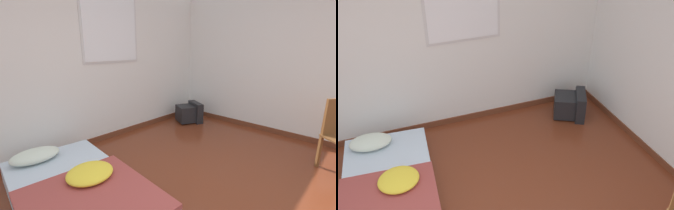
% 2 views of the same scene
% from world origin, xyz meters
% --- Properties ---
extents(wall_back, '(7.89, 0.08, 2.60)m').
position_xyz_m(wall_back, '(0.01, 2.46, 1.29)').
color(wall_back, white).
rests_on(wall_back, ground_plane).
extents(wall_right, '(0.08, 7.27, 2.60)m').
position_xyz_m(wall_right, '(2.77, 0.00, 1.29)').
color(wall_right, white).
rests_on(wall_right, ground_plane).
extents(mattress_bed, '(1.16, 2.04, 0.38)m').
position_xyz_m(mattress_bed, '(-0.59, 1.17, 0.15)').
color(mattress_bed, silver).
rests_on(mattress_bed, ground_plane).
extents(crt_tv, '(0.59, 0.58, 0.40)m').
position_xyz_m(crt_tv, '(2.18, 1.96, 0.19)').
color(crt_tv, black).
rests_on(crt_tv, ground_plane).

